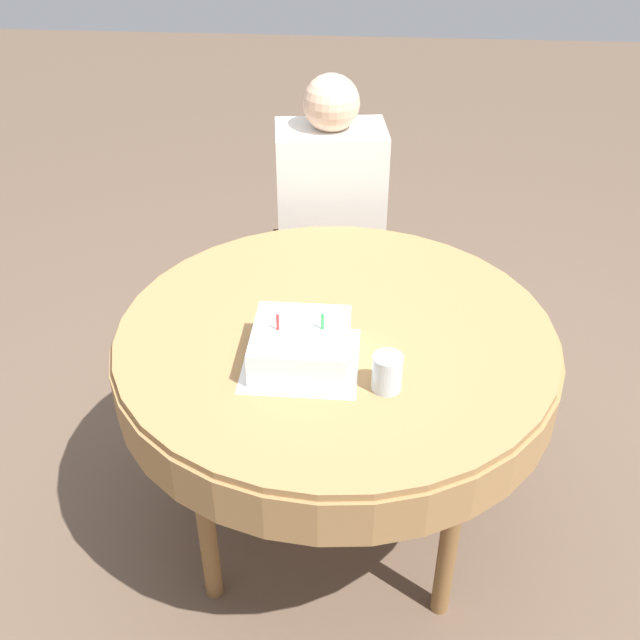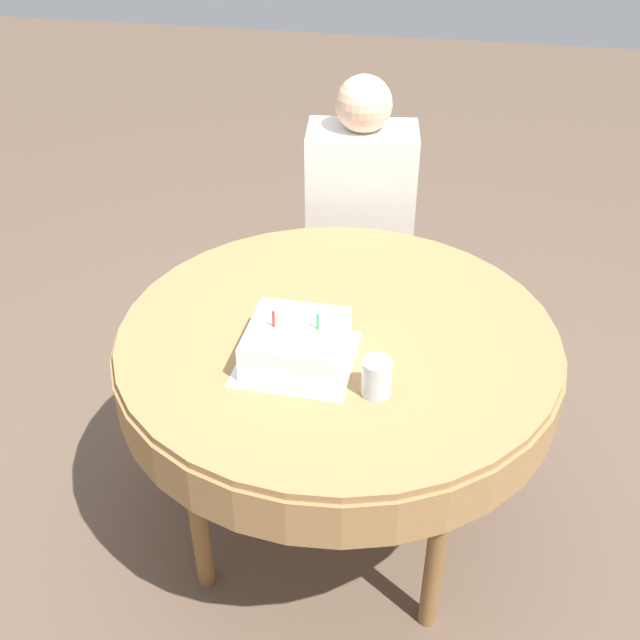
# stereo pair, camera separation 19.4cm
# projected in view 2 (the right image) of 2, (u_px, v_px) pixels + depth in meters

# --- Properties ---
(ground_plane) EXTENTS (12.00, 12.00, 0.00)m
(ground_plane) POSITION_uv_depth(u_px,v_px,m) (335.00, 513.00, 2.42)
(ground_plane) COLOR brown
(dining_table) EXTENTS (1.20, 1.20, 0.73)m
(dining_table) POSITION_uv_depth(u_px,v_px,m) (337.00, 355.00, 2.05)
(dining_table) COLOR #9E7547
(dining_table) RESTS_ON ground_plane
(chair) EXTENTS (0.49, 0.49, 0.88)m
(chair) POSITION_uv_depth(u_px,v_px,m) (359.00, 241.00, 2.91)
(chair) COLOR #4C331E
(chair) RESTS_ON ground_plane
(person) EXTENTS (0.42, 0.38, 1.15)m
(person) POSITION_uv_depth(u_px,v_px,m) (360.00, 202.00, 2.72)
(person) COLOR #DBB293
(person) RESTS_ON ground_plane
(napkin) EXTENTS (0.29, 0.29, 0.00)m
(napkin) POSITION_uv_depth(u_px,v_px,m) (297.00, 359.00, 1.90)
(napkin) COLOR white
(napkin) RESTS_ON dining_table
(birthday_cake) EXTENTS (0.24, 0.24, 0.14)m
(birthday_cake) POSITION_uv_depth(u_px,v_px,m) (296.00, 344.00, 1.87)
(birthday_cake) COLOR white
(birthday_cake) RESTS_ON dining_table
(drinking_glass) EXTENTS (0.07, 0.07, 0.09)m
(drinking_glass) POSITION_uv_depth(u_px,v_px,m) (377.00, 377.00, 1.76)
(drinking_glass) COLOR silver
(drinking_glass) RESTS_ON dining_table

